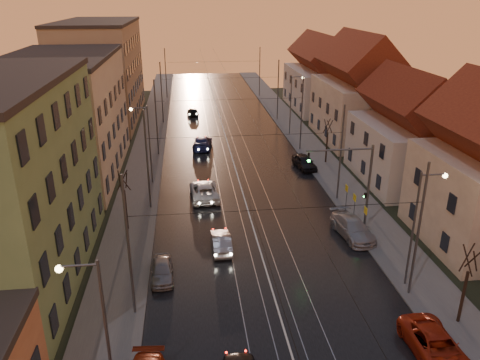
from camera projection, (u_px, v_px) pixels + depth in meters
name	position (u px, v px, depth m)	size (l,w,h in m)	color
road	(230.00, 150.00, 57.61)	(16.00, 120.00, 0.04)	black
sidewalk_left	(147.00, 152.00, 56.54)	(4.00, 120.00, 0.15)	#4C4C4C
sidewalk_right	(309.00, 147.00, 58.65)	(4.00, 120.00, 0.15)	#4C4C4C
tram_rail_0	(212.00, 150.00, 57.37)	(0.06, 120.00, 0.03)	gray
tram_rail_1	(223.00, 150.00, 57.52)	(0.06, 120.00, 0.03)	gray
tram_rail_2	(236.00, 149.00, 57.68)	(0.06, 120.00, 0.03)	gray
tram_rail_3	(247.00, 149.00, 57.83)	(0.06, 120.00, 0.03)	gray
apartment_left_2	(65.00, 118.00, 48.02)	(10.00, 20.00, 12.00)	#C4B198
apartment_left_3	(102.00, 73.00, 69.80)	(10.00, 24.00, 14.00)	#987B62
house_right_2	(410.00, 137.00, 46.62)	(9.18, 12.24, 9.20)	beige
house_right_3	(359.00, 95.00, 60.04)	(9.18, 14.28, 11.50)	tan
house_right_4	(320.00, 78.00, 76.93)	(9.18, 16.32, 10.00)	beige
catenary_pole_l_1	(129.00, 248.00, 26.43)	(0.16, 0.16, 9.00)	#595B60
catenary_pole_r_1	(418.00, 232.00, 28.24)	(0.16, 0.16, 9.00)	#595B60
catenary_pole_l_2	(147.00, 161.00, 40.28)	(0.16, 0.16, 9.00)	#595B60
catenary_pole_r_2	(341.00, 154.00, 42.09)	(0.16, 0.16, 9.00)	#595B60
catenary_pole_l_3	(156.00, 118.00, 54.13)	(0.16, 0.16, 9.00)	#595B60
catenary_pole_r_3	(302.00, 114.00, 55.94)	(0.16, 0.16, 9.00)	#595B60
catenary_pole_l_4	(162.00, 93.00, 67.97)	(0.16, 0.16, 9.00)	#595B60
catenary_pole_r_4	(278.00, 91.00, 69.79)	(0.16, 0.16, 9.00)	#595B60
catenary_pole_l_5	(166.00, 74.00, 84.59)	(0.16, 0.16, 9.00)	#595B60
catenary_pole_r_5	(260.00, 72.00, 86.40)	(0.16, 0.16, 9.00)	#595B60
street_lamp_0	(98.00, 324.00, 19.77)	(1.75, 0.32, 8.00)	#595B60
street_lamp_1	(419.00, 219.00, 29.08)	(1.75, 0.32, 8.00)	#595B60
street_lamp_2	(146.00, 137.00, 45.62)	(1.75, 0.32, 8.00)	#595B60
street_lamp_3	(293.00, 99.00, 62.31)	(1.75, 0.32, 8.00)	#595B60
traffic_light_mast	(357.00, 177.00, 36.45)	(5.30, 0.32, 7.20)	#595B60
bare_tree_0	(125.00, 202.00, 37.16)	(1.09, 1.09, 5.11)	black
bare_tree_1	(465.00, 287.00, 26.39)	(1.09, 1.09, 5.11)	black
bare_tree_2	(327.00, 142.00, 52.26)	(1.09, 1.09, 5.11)	black
driving_car_1	(221.00, 242.00, 34.94)	(1.37, 3.94, 1.30)	gray
driving_car_2	(204.00, 191.00, 43.82)	(2.50, 5.42, 1.51)	silver
driving_car_3	(202.00, 143.00, 58.02)	(2.11, 5.20, 1.51)	#191E4D
driving_car_4	(193.00, 112.00, 73.76)	(1.47, 3.64, 1.24)	black
parked_left_3	(162.00, 270.00, 31.42)	(1.47, 3.66, 1.25)	gray
parked_right_0	(436.00, 347.00, 24.45)	(2.34, 5.07, 1.41)	#A42510
parked_right_1	(353.00, 228.00, 36.85)	(2.08, 5.12, 1.48)	#A09FA5
parked_right_2	(304.00, 162.00, 51.32)	(1.73, 4.31, 1.47)	black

